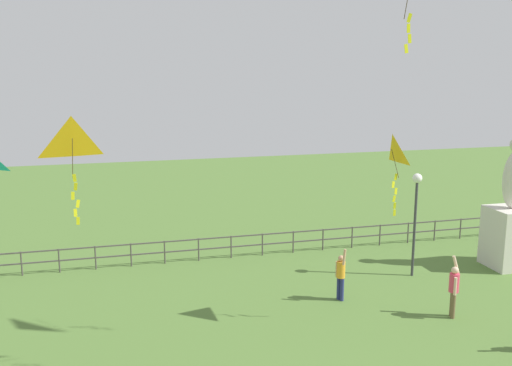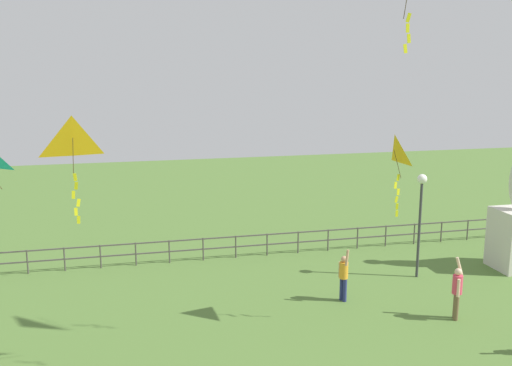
{
  "view_description": "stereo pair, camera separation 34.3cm",
  "coord_description": "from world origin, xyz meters",
  "views": [
    {
      "loc": [
        -5.2,
        -8.61,
        7.91
      ],
      "look_at": [
        -1.43,
        5.76,
        4.87
      ],
      "focal_mm": 40.8,
      "sensor_mm": 36.0,
      "label": 1
    },
    {
      "loc": [
        -4.87,
        -8.69,
        7.91
      ],
      "look_at": [
        -1.43,
        5.76,
        4.87
      ],
      "focal_mm": 40.8,
      "sensor_mm": 36.0,
      "label": 2
    }
  ],
  "objects": [
    {
      "name": "kite_0",
      "position": [
        -5.95,
        5.94,
        6.07
      ],
      "size": [
        1.17,
        0.64,
        2.72
      ],
      "color": "yellow"
    },
    {
      "name": "person_4",
      "position": [
        2.32,
        8.74,
        0.94
      ],
      "size": [
        0.29,
        0.5,
        1.87
      ],
      "color": "navy",
      "rests_on": "ground_plane"
    },
    {
      "name": "kite_2",
      "position": [
        2.92,
        6.65,
        5.35
      ],
      "size": [
        0.46,
        0.85,
        2.47
      ],
      "color": "yellow"
    },
    {
      "name": "person_2",
      "position": [
        5.24,
        6.55,
        0.99
      ],
      "size": [
        0.42,
        0.5,
        1.98
      ],
      "color": "brown",
      "rests_on": "ground_plane"
    },
    {
      "name": "lamppost",
      "position": [
        5.9,
        10.23,
        2.92
      ],
      "size": [
        0.36,
        0.36,
        3.97
      ],
      "color": "#38383D",
      "rests_on": "ground_plane"
    },
    {
      "name": "waterfront_railing",
      "position": [
        -0.34,
        14.0,
        0.62
      ],
      "size": [
        36.06,
        0.06,
        0.95
      ],
      "color": "#4C4742",
      "rests_on": "ground_plane"
    }
  ]
}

